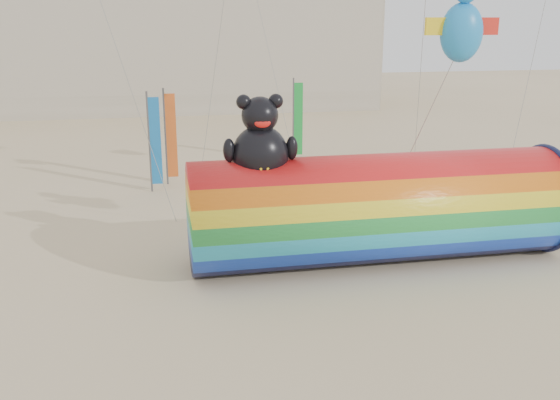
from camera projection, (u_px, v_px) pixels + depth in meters
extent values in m
plane|color=#CCB58C|center=(274.00, 279.00, 21.67)|extent=(160.00, 160.00, 0.00)
cube|color=#B7AD99|center=(61.00, 4.00, 59.87)|extent=(60.00, 15.00, 20.00)
cylinder|color=red|center=(378.00, 208.00, 22.89)|extent=(13.76, 4.01, 4.01)
torus|color=#0F1438|center=(543.00, 198.00, 24.16)|extent=(0.28, 4.21, 4.21)
cylinder|color=black|center=(546.00, 198.00, 24.19)|extent=(0.07, 3.97, 3.97)
ellipsoid|color=black|center=(260.00, 155.00, 21.45)|extent=(1.96, 1.75, 2.06)
ellipsoid|color=yellow|center=(263.00, 162.00, 20.89)|extent=(1.01, 0.44, 0.88)
sphere|color=black|center=(260.00, 115.00, 21.06)|extent=(1.26, 1.26, 1.26)
sphere|color=black|center=(244.00, 102.00, 20.83)|extent=(0.50, 0.50, 0.50)
sphere|color=black|center=(276.00, 101.00, 21.04)|extent=(0.50, 0.50, 0.50)
ellipsoid|color=red|center=(263.00, 123.00, 20.63)|extent=(0.55, 0.20, 0.35)
ellipsoid|color=black|center=(229.00, 150.00, 21.07)|extent=(0.41, 0.41, 0.83)
ellipsoid|color=black|center=(292.00, 148.00, 21.48)|extent=(0.41, 0.41, 0.83)
imported|color=#5B5C63|center=(357.00, 222.00, 25.20)|extent=(0.69, 0.67, 1.60)
ellipsoid|color=#3F0B13|center=(385.00, 247.00, 24.07)|extent=(1.17, 0.99, 0.41)
ellipsoid|color=#3F0B13|center=(404.00, 249.00, 24.03)|extent=(0.99, 0.84, 0.34)
ellipsoid|color=#3F0B13|center=(369.00, 248.00, 24.12)|extent=(0.91, 0.77, 0.32)
ellipsoid|color=#3F0B13|center=(388.00, 245.00, 24.53)|extent=(0.78, 0.66, 0.27)
ellipsoid|color=#3F0B13|center=(413.00, 246.00, 24.42)|extent=(0.73, 0.62, 0.25)
cylinder|color=#59595E|center=(149.00, 142.00, 31.86)|extent=(0.10, 0.10, 5.20)
cube|color=#1869B4|center=(155.00, 141.00, 31.90)|extent=(0.56, 0.06, 4.50)
cylinder|color=#59595E|center=(166.00, 137.00, 33.32)|extent=(0.10, 0.10, 5.20)
cube|color=#DA591E|center=(171.00, 136.00, 33.36)|extent=(0.56, 0.06, 4.50)
cylinder|color=#59595E|center=(293.00, 120.00, 38.81)|extent=(0.10, 0.10, 5.20)
cube|color=#169532|center=(298.00, 119.00, 38.85)|extent=(0.56, 0.06, 4.50)
ellipsoid|color=#1D85D3|center=(462.00, 33.00, 19.71)|extent=(1.39, 1.08, 1.86)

